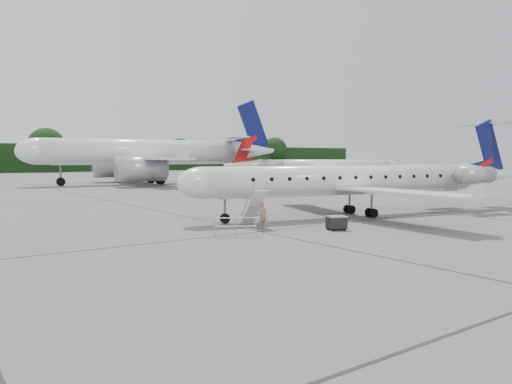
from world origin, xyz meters
TOP-DOWN VIEW (x-y plane):
  - ground at (0.00, 0.00)m, footprint 320.00×320.00m
  - treeline at (0.00, 130.00)m, footprint 260.00×4.00m
  - main_regional_jet at (2.85, 4.93)m, footprint 31.64×25.36m
  - airstair at (-5.83, 4.46)m, footprint 1.23×2.21m
  - passenger at (-6.06, 3.29)m, footprint 0.63×0.46m
  - safety_railing at (-8.86, 1.95)m, footprint 1.93×1.19m
  - baggage_cart at (-2.79, 0.51)m, footprint 1.24×1.12m
  - bg_narrowbody at (8.35, 54.55)m, footprint 42.27×32.74m
  - bg_regional_right at (36.36, 42.18)m, footprint 35.01×30.84m

SIDE VIEW (x-z plane):
  - ground at x=0.00m, z-range 0.00..0.00m
  - baggage_cart at x=-2.79m, z-range 0.00..0.88m
  - safety_railing at x=-8.86m, z-range 0.00..1.00m
  - passenger at x=-6.06m, z-range 0.00..1.61m
  - airstair at x=-5.83m, z-range 0.00..2.27m
  - main_regional_jet at x=2.85m, z-range 0.00..7.26m
  - bg_regional_right at x=36.36m, z-range 0.00..7.62m
  - treeline at x=0.00m, z-range 0.00..8.00m
  - bg_narrowbody at x=8.35m, z-range 0.00..14.05m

